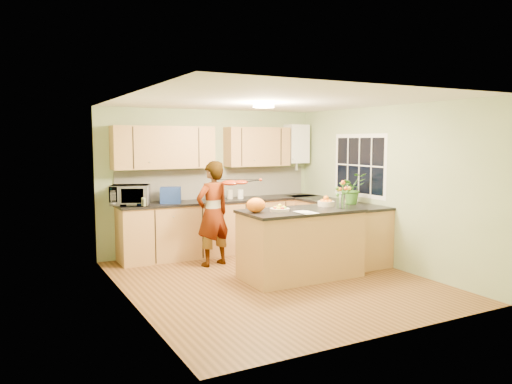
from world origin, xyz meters
name	(u,v)px	position (x,y,z in m)	size (l,w,h in m)	color
floor	(274,281)	(0.00, 0.00, 0.00)	(4.50, 4.50, 0.00)	#573718
ceiling	(274,101)	(0.00, 0.00, 2.50)	(4.00, 4.50, 0.02)	silver
wall_back	(211,181)	(0.00, 2.25, 1.25)	(4.00, 0.02, 2.50)	#93A777
wall_front	(388,214)	(0.00, -2.25, 1.25)	(4.00, 0.02, 2.50)	#93A777
wall_left	(129,201)	(-2.00, 0.00, 1.25)	(0.02, 4.50, 2.50)	#93A777
wall_right	(384,186)	(2.00, 0.00, 1.25)	(0.02, 4.50, 2.50)	#93A777
back_counter	(223,226)	(0.10, 1.95, 0.47)	(3.64, 0.62, 0.94)	#B27D47
right_counter	(335,228)	(1.70, 0.85, 0.47)	(0.62, 2.24, 0.94)	#B27D47
splashback	(216,183)	(0.10, 2.23, 1.20)	(3.60, 0.02, 0.52)	white
upper_cabinets	(205,147)	(-0.18, 2.08, 1.85)	(3.20, 0.34, 0.70)	#B27D47
boiler	(296,144)	(1.70, 2.09, 1.90)	(0.40, 0.30, 0.86)	white
window_right	(359,165)	(1.99, 0.60, 1.55)	(0.01, 1.30, 1.05)	white
light_switch	(144,202)	(-1.99, -0.60, 1.30)	(0.02, 0.09, 0.09)	white
ceiling_lamp	(264,105)	(0.00, 0.30, 2.46)	(0.30, 0.30, 0.07)	#FFEABF
peninsula_island	(300,243)	(0.44, -0.01, 0.49)	(1.72, 0.88, 0.98)	#B27D47
fruit_dish	(280,208)	(0.09, -0.01, 1.02)	(0.27, 0.27, 0.10)	beige
orange_bowl	(326,202)	(0.99, 0.14, 1.05)	(0.25, 0.25, 0.15)	beige
flower_vase	(343,188)	(1.04, -0.19, 1.28)	(0.24, 0.24, 0.44)	silver
orange_bag	(256,205)	(-0.26, 0.04, 1.09)	(0.27, 0.23, 0.20)	orange
papers	(307,212)	(0.34, -0.31, 0.99)	(0.22, 0.30, 0.01)	white
violinist	(213,214)	(-0.40, 1.21, 0.82)	(0.60, 0.39, 1.65)	#DEA387
violin	(230,183)	(-0.20, 0.99, 1.32)	(0.64, 0.26, 0.13)	#570905
microwave	(130,195)	(-1.51, 1.93, 1.10)	(0.59, 0.40, 0.33)	white
blue_box	(171,195)	(-0.85, 1.91, 1.07)	(0.33, 0.24, 0.26)	navy
kettle	(215,193)	(-0.04, 1.95, 1.06)	(0.16, 0.16, 0.30)	silver
jar_cream	(230,194)	(0.26, 1.99, 1.02)	(0.10, 0.10, 0.16)	beige
jar_white	(240,194)	(0.44, 1.94, 1.02)	(0.10, 0.10, 0.16)	white
potted_plant	(351,188)	(1.70, 0.44, 1.19)	(0.45, 0.39, 0.50)	#3F7B29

